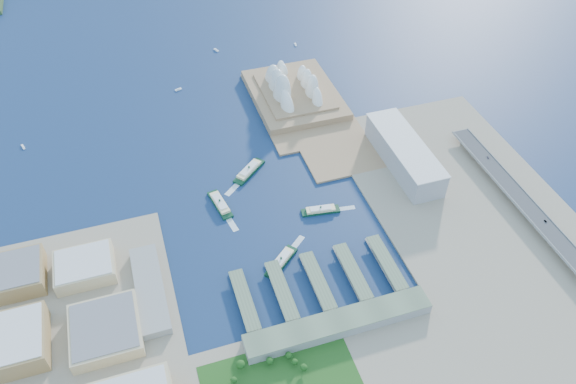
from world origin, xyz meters
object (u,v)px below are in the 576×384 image
object	(u,v)px
ferry_c	(281,260)
ferry_b	(249,169)
ferry_a	(220,203)
car_c	(488,157)
opera_house	(295,81)
toaster_building	(404,154)
ferry_d	(321,209)
car_b	(545,221)

from	to	relation	value
ferry_c	ferry_b	bearing A→B (deg)	-42.66
ferry_a	car_c	world-z (taller)	car_c
opera_house	toaster_building	world-z (taller)	opera_house
ferry_d	car_b	xyz separation A→B (m)	(247.10, -112.69, 10.92)
ferry_a	car_b	size ratio (longest dim) A/B	13.33
ferry_d	car_b	size ratio (longest dim) A/B	11.93
ferry_c	car_c	world-z (taller)	car_c
opera_house	car_b	xyz separation A→B (m)	(199.00, -361.61, -16.48)
opera_house	ferry_d	distance (m)	255.00
ferry_d	ferry_b	bearing A→B (deg)	41.08
ferry_b	ferry_a	bearing A→B (deg)	-86.99
opera_house	ferry_a	xyz separation A→B (m)	(-166.53, -198.89, -26.85)
toaster_building	ferry_c	xyz separation A→B (m)	(-210.44, -112.96, -15.52)
car_c	opera_house	bearing A→B (deg)	-49.90
opera_house	car_b	world-z (taller)	opera_house
ferry_c	car_c	size ratio (longest dim) A/B	11.80
toaster_building	ferry_a	xyz separation A→B (m)	(-256.53, 1.11, -15.35)
ferry_b	car_c	distance (m)	325.59
toaster_building	ferry_d	xyz separation A→B (m)	(-138.10, -48.92, -15.89)
ferry_a	car_b	xyz separation A→B (m)	(365.53, -162.72, 10.38)
toaster_building	car_c	distance (m)	114.99
ferry_a	car_b	bearing A→B (deg)	-34.18
car_b	car_c	size ratio (longest dim) A/B	0.91
ferry_b	ferry_d	bearing A→B (deg)	-7.29
car_b	ferry_c	bearing A→B (deg)	-8.66
ferry_c	opera_house	bearing A→B (deg)	-61.63
ferry_a	ferry_b	bearing A→B (deg)	33.68
car_c	toaster_building	bearing A→B (deg)	-18.41
opera_house	ferry_d	size ratio (longest dim) A/B	3.69
ferry_b	car_b	distance (m)	378.99
ferry_b	car_b	world-z (taller)	car_b
ferry_a	ferry_d	world-z (taller)	ferry_a
ferry_a	ferry_d	size ratio (longest dim) A/B	1.12
ferry_b	ferry_d	xyz separation A→B (m)	(66.37, -100.06, -0.79)
opera_house	car_b	size ratio (longest dim) A/B	44.09
ferry_c	ferry_d	world-z (taller)	ferry_c
ferry_b	car_c	xyz separation A→B (m)	(313.47, -87.42, 10.11)
ferry_a	ferry_c	xyz separation A→B (m)	(46.09, -114.07, -0.17)
opera_house	car_b	bearing A→B (deg)	-61.18
ferry_b	car_c	bearing A→B (deg)	33.57
toaster_building	ferry_d	distance (m)	147.37
opera_house	toaster_building	xyz separation A→B (m)	(90.00, -200.00, -11.50)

